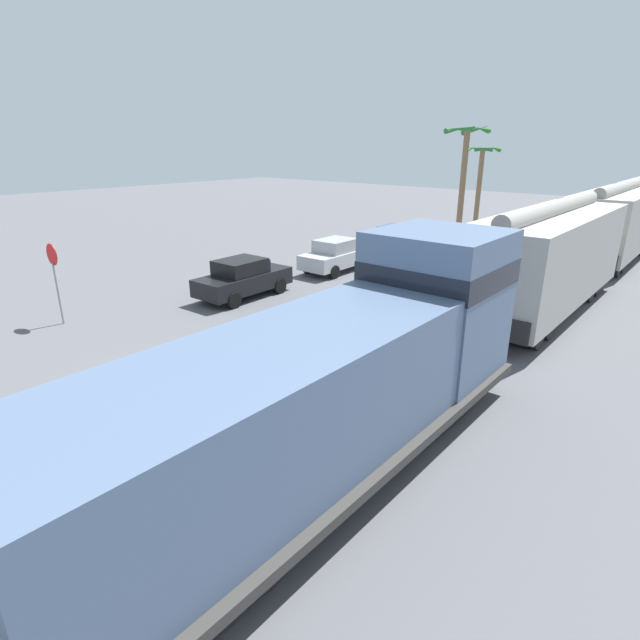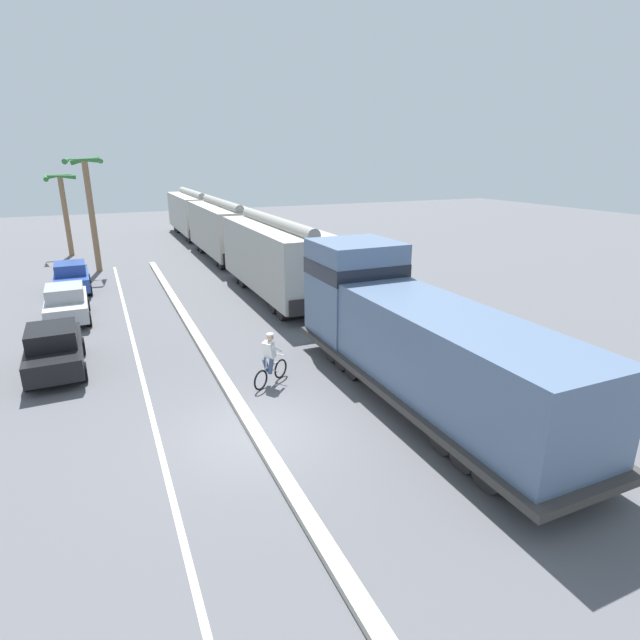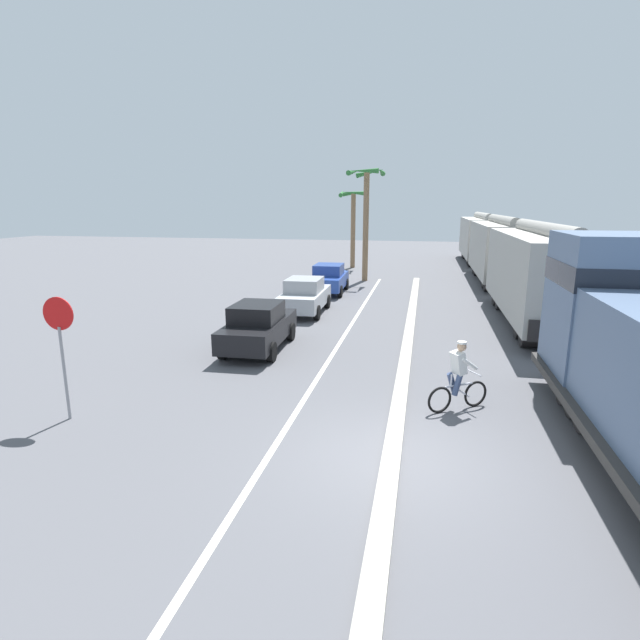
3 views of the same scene
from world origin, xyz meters
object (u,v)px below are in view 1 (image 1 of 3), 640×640
object	(u,v)px
parked_car_silver	(337,255)
hopper_car_middle	(615,222)
parked_car_blue	(397,240)
hopper_car_lead	(546,259)
parked_car_black	(243,278)
stop_sign	(54,268)
palm_tree_near	(481,169)
palm_tree_far	(465,162)
cyclist	(288,344)
locomotive	(346,378)

from	to	relation	value
parked_car_silver	hopper_car_middle	bearing A→B (deg)	49.31
hopper_car_middle	parked_car_blue	world-z (taller)	hopper_car_middle
hopper_car_lead	parked_car_black	size ratio (longest dim) A/B	2.50
hopper_car_middle	stop_sign	xyz separation A→B (m)	(-12.55, -23.86, -0.05)
hopper_car_lead	palm_tree_near	xyz separation A→B (m)	(-10.16, 17.25, 2.19)
hopper_car_middle	palm_tree_near	world-z (taller)	palm_tree_near
parked_car_black	parked_car_blue	distance (m)	11.49
parked_car_black	hopper_car_middle	bearing A→B (deg)	60.10
palm_tree_far	hopper_car_lead	bearing A→B (deg)	-51.60
palm_tree_near	hopper_car_lead	bearing A→B (deg)	-59.50
parked_car_blue	cyclist	world-z (taller)	cyclist
parked_car_black	parked_car_blue	xyz separation A→B (m)	(0.26, 11.49, 0.00)
hopper_car_middle	palm_tree_near	xyz separation A→B (m)	(-10.16, 5.65, 2.19)
palm_tree_far	cyclist	bearing A→B (deg)	-77.10
parked_car_silver	cyclist	world-z (taller)	cyclist
parked_car_black	cyclist	size ratio (longest dim) A/B	2.48
parked_car_silver	palm_tree_far	xyz separation A→B (m)	(1.49, 10.50, 4.15)
parked_car_black	parked_car_silver	bearing A→B (deg)	88.23
palm_tree_near	palm_tree_far	bearing A→B (deg)	-75.19
locomotive	parked_car_silver	size ratio (longest dim) A/B	2.74
parked_car_black	stop_sign	world-z (taller)	stop_sign
cyclist	stop_sign	size ratio (longest dim) A/B	0.60
hopper_car_lead	palm_tree_far	xyz separation A→B (m)	(-8.40, 10.60, 2.89)
cyclist	palm_tree_near	distance (m)	28.12
cyclist	stop_sign	xyz separation A→B (m)	(-8.84, -2.36, 1.21)
hopper_car_middle	palm_tree_near	bearing A→B (deg)	150.92
parked_car_blue	palm_tree_near	world-z (taller)	palm_tree_near
parked_car_black	parked_car_silver	xyz separation A→B (m)	(0.19, 6.02, 0.00)
cyclist	parked_car_blue	bearing A→B (deg)	111.57
parked_car_black	stop_sign	size ratio (longest dim) A/B	1.47
hopper_car_middle	parked_car_black	size ratio (longest dim) A/B	2.50
parked_car_silver	stop_sign	distance (m)	12.70
hopper_car_lead	stop_sign	world-z (taller)	hopper_car_lead
hopper_car_lead	parked_car_blue	distance (m)	11.35
parked_car_silver	palm_tree_far	distance (m)	11.39
locomotive	cyclist	bearing A→B (deg)	148.70
locomotive	hopper_car_lead	size ratio (longest dim) A/B	1.10
parked_car_black	parked_car_silver	distance (m)	6.03
parked_car_black	palm_tree_far	bearing A→B (deg)	84.21
locomotive	hopper_car_lead	bearing A→B (deg)	90.00
locomotive	hopper_car_middle	size ratio (longest dim) A/B	1.10
parked_car_blue	parked_car_black	bearing A→B (deg)	-91.29
parked_car_blue	stop_sign	bearing A→B (deg)	-98.71
hopper_car_lead	cyclist	world-z (taller)	hopper_car_lead
cyclist	palm_tree_near	bearing A→B (deg)	103.37
stop_sign	palm_tree_near	size ratio (longest dim) A/B	0.48
parked_car_blue	palm_tree_far	world-z (taller)	palm_tree_far
locomotive	palm_tree_near	bearing A→B (deg)	109.06
hopper_car_middle	parked_car_blue	distance (m)	11.60
parked_car_black	parked_car_blue	size ratio (longest dim) A/B	1.00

